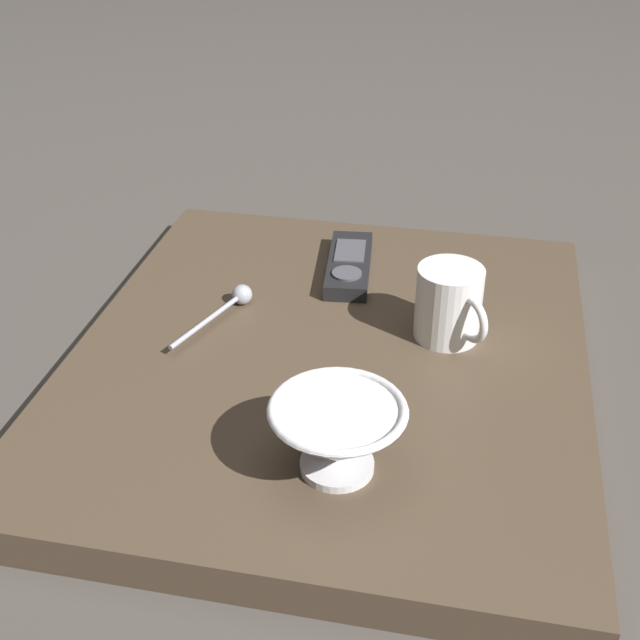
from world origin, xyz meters
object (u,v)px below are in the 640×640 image
object	(u,v)px
tv_remote_near	(349,265)
cereal_bowl	(337,434)
coffee_mug	(450,304)
teaspoon	(234,300)

from	to	relation	value
tv_remote_near	cereal_bowl	bearing A→B (deg)	-81.84
coffee_mug	tv_remote_near	xyz separation A→B (m)	(-0.13, 0.13, -0.03)
teaspoon	tv_remote_near	bearing A→B (deg)	45.13
cereal_bowl	tv_remote_near	xyz separation A→B (m)	(-0.05, 0.37, -0.03)
cereal_bowl	coffee_mug	world-z (taller)	coffee_mug
cereal_bowl	tv_remote_near	bearing A→B (deg)	98.16
cereal_bowl	tv_remote_near	world-z (taller)	cereal_bowl
teaspoon	tv_remote_near	xyz separation A→B (m)	(0.12, 0.12, -0.00)
coffee_mug	teaspoon	world-z (taller)	coffee_mug
teaspoon	coffee_mug	bearing A→B (deg)	-1.89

